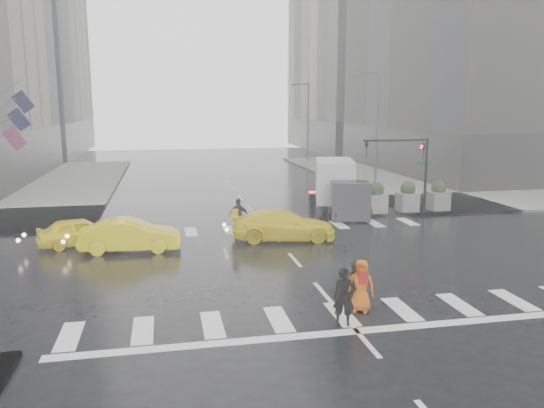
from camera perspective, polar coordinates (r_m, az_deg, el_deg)
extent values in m
plane|color=black|center=(22.33, 2.46, -6.03)|extent=(120.00, 120.00, 0.00)
cube|color=gray|center=(45.99, 21.09, 1.93)|extent=(35.00, 35.00, 0.15)
cube|color=#2C2927|center=(58.91, 24.09, 5.53)|extent=(26.05, 26.05, 4.40)
cube|color=#A49D8F|center=(84.86, 12.97, 18.10)|extent=(26.00, 26.00, 36.00)
cube|color=#2C2927|center=(84.15, 12.53, 7.39)|extent=(26.05, 26.05, 4.40)
cylinder|color=black|center=(32.80, 16.20, 2.89)|extent=(0.16, 0.16, 4.50)
cylinder|color=black|center=(31.72, 13.18, 6.69)|extent=(4.00, 0.12, 0.12)
imported|color=black|center=(32.54, 15.94, 5.41)|extent=(0.16, 0.20, 1.00)
imported|color=black|center=(31.05, 10.10, 5.80)|extent=(0.16, 0.20, 1.00)
sphere|color=#FF190C|center=(32.47, 15.81, 5.94)|extent=(0.20, 0.20, 0.20)
cube|color=#0D5B20|center=(32.98, 16.03, 4.25)|extent=(0.90, 0.03, 0.22)
cylinder|color=#59595B|center=(42.06, 11.22, 7.76)|extent=(0.20, 0.20, 9.00)
cylinder|color=#59595B|center=(41.76, 10.26, 13.68)|extent=(1.80, 0.12, 0.12)
cube|color=#59595B|center=(41.43, 9.07, 13.60)|extent=(0.50, 0.22, 0.15)
cylinder|color=#59595B|center=(60.99, 3.89, 8.71)|extent=(0.20, 0.20, 9.00)
cylinder|color=#59595B|center=(60.78, 3.10, 12.77)|extent=(1.80, 0.12, 0.12)
cube|color=#59595B|center=(60.55, 2.25, 12.69)|extent=(0.50, 0.22, 0.15)
cube|color=gray|center=(31.94, 11.12, 0.10)|extent=(1.10, 1.10, 1.10)
sphere|color=black|center=(31.81, 11.17, 1.52)|extent=(0.90, 0.90, 0.90)
cube|color=gray|center=(32.76, 14.35, 0.22)|extent=(1.10, 1.10, 1.10)
sphere|color=black|center=(32.63, 14.42, 1.61)|extent=(0.90, 0.90, 0.90)
cube|color=gray|center=(33.68, 17.42, 0.34)|extent=(1.10, 1.10, 1.10)
sphere|color=black|center=(33.55, 17.49, 1.69)|extent=(0.90, 0.90, 0.90)
cube|color=red|center=(39.01, -25.95, 6.35)|extent=(1.54, 0.02, 1.66)
cylinder|color=#59595B|center=(40.68, -27.17, 9.13)|extent=(2.00, 0.06, 1.43)
cube|color=black|center=(40.42, -25.57, 8.19)|extent=(1.54, 0.02, 1.66)
cylinder|color=#59595B|center=(42.15, -26.77, 10.81)|extent=(2.00, 0.06, 1.43)
cube|color=black|center=(41.87, -25.21, 9.91)|extent=(1.54, 0.02, 1.66)
imported|color=black|center=(15.81, 7.75, -9.88)|extent=(0.72, 0.57, 1.73)
imported|color=black|center=(15.46, 7.85, -5.97)|extent=(1.19, 1.20, 0.88)
imported|color=#402E17|center=(17.23, 9.03, -8.58)|extent=(0.81, 0.67, 1.51)
imported|color=#C4530D|center=(16.93, 9.56, -8.65)|extent=(0.97, 0.85, 1.67)
cube|color=maroon|center=(16.67, 9.82, -7.82)|extent=(0.32, 0.27, 0.40)
imported|color=black|center=(26.66, -3.59, -1.32)|extent=(1.19, 0.89, 1.81)
imported|color=black|center=(29.80, 8.82, -0.36)|extent=(1.15, 1.13, 1.61)
imported|color=yellow|center=(26.05, -19.92, -2.79)|extent=(4.08, 2.57, 1.30)
imported|color=yellow|center=(24.32, -15.02, -3.26)|extent=(4.44, 1.77, 1.44)
imported|color=yellow|center=(25.48, 1.22, -2.27)|extent=(4.67, 2.68, 1.45)
cube|color=silver|center=(32.72, 6.73, 2.57)|extent=(2.21, 4.23, 2.48)
cube|color=#2C2C31|center=(30.09, 8.45, 0.42)|extent=(2.11, 1.65, 2.11)
cube|color=black|center=(29.99, 8.48, 1.63)|extent=(1.84, 0.83, 0.83)
cylinder|color=black|center=(29.74, 6.79, -1.10)|extent=(0.26, 0.83, 0.83)
cylinder|color=black|center=(30.40, 10.24, -0.94)|extent=(0.26, 0.83, 0.83)
cylinder|color=black|center=(31.63, 5.64, -0.38)|extent=(0.26, 0.83, 0.83)
cylinder|color=black|center=(32.25, 8.92, -0.25)|extent=(0.26, 0.83, 0.83)
cylinder|color=black|center=(34.06, 4.36, 0.41)|extent=(0.26, 0.83, 0.83)
cylinder|color=black|center=(34.63, 7.43, 0.52)|extent=(0.26, 0.83, 0.83)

